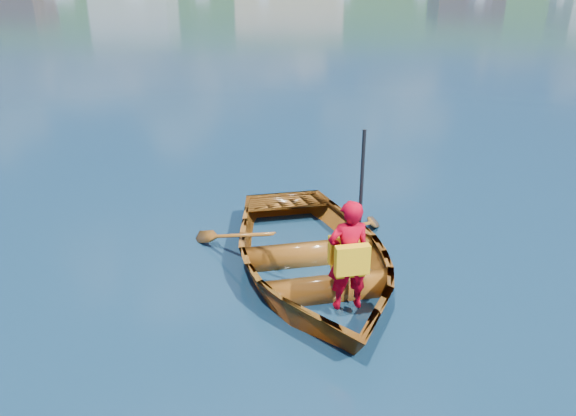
# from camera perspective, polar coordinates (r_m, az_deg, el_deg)

# --- Properties ---
(ground) EXTENTS (600.00, 600.00, 0.00)m
(ground) POSITION_cam_1_polar(r_m,az_deg,el_deg) (7.21, 8.25, -4.34)
(ground) COLOR #112145
(ground) RESTS_ON ground
(rowboat) EXTENTS (3.39, 4.17, 0.76)m
(rowboat) POSITION_cam_1_polar(r_m,az_deg,el_deg) (6.52, 2.36, -4.91)
(rowboat) COLOR brown
(rowboat) RESTS_ON ground
(child_paddler) EXTENTS (0.48, 0.41, 1.81)m
(child_paddler) POSITION_cam_1_polar(r_m,az_deg,el_deg) (5.58, 6.18, -4.80)
(child_paddler) COLOR #AE0015
(child_paddler) RESTS_ON ground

